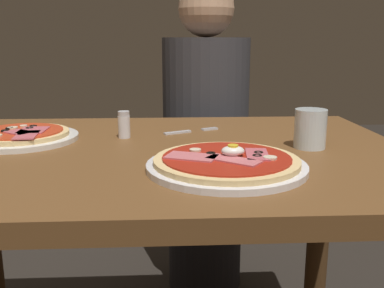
# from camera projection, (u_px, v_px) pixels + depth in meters

# --- Properties ---
(dining_table) EXTENTS (1.17, 0.81, 0.73)m
(dining_table) POSITION_uv_depth(u_px,v_px,m) (151.00, 198.00, 1.02)
(dining_table) COLOR brown
(dining_table) RESTS_ON ground
(pizza_foreground) EXTENTS (0.30, 0.30, 0.05)m
(pizza_foreground) POSITION_uv_depth(u_px,v_px,m) (227.00, 163.00, 0.83)
(pizza_foreground) COLOR white
(pizza_foreground) RESTS_ON dining_table
(pizza_across_left) EXTENTS (0.27, 0.27, 0.03)m
(pizza_across_left) POSITION_uv_depth(u_px,v_px,m) (21.00, 136.00, 1.07)
(pizza_across_left) COLOR white
(pizza_across_left) RESTS_ON dining_table
(water_glass_near) EXTENTS (0.07, 0.07, 0.09)m
(water_glass_near) POSITION_uv_depth(u_px,v_px,m) (310.00, 131.00, 0.99)
(water_glass_near) COLOR silver
(water_glass_near) RESTS_ON dining_table
(fork) EXTENTS (0.15, 0.08, 0.00)m
(fork) POSITION_uv_depth(u_px,v_px,m) (187.00, 131.00, 1.17)
(fork) COLOR silver
(fork) RESTS_ON dining_table
(salt_shaker) EXTENTS (0.03, 0.03, 0.07)m
(salt_shaker) POSITION_uv_depth(u_px,v_px,m) (124.00, 125.00, 1.10)
(salt_shaker) COLOR white
(salt_shaker) RESTS_ON dining_table
(diner_person) EXTENTS (0.32, 0.32, 1.18)m
(diner_person) POSITION_uv_depth(u_px,v_px,m) (205.00, 150.00, 1.69)
(diner_person) COLOR black
(diner_person) RESTS_ON ground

